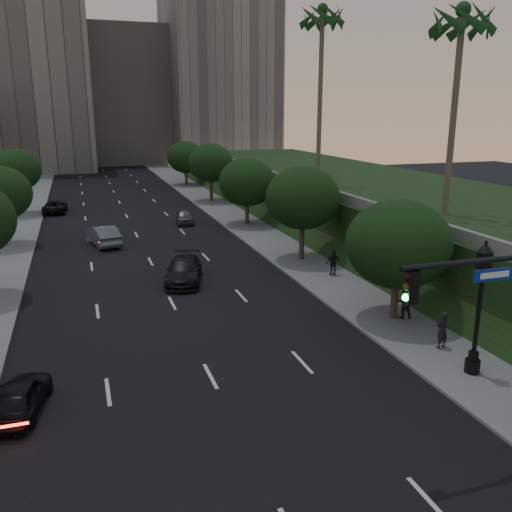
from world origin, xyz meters
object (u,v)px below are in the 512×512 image
object	(u,v)px
street_lamp	(478,314)
sedan_near_right	(184,271)
sedan_mid_left	(103,235)
pedestrian_b	(404,302)
sedan_far_left	(55,207)
pedestrian_c	(333,263)
sedan_near_left	(20,396)
pedestrian_a	(442,330)
sedan_far_right	(185,216)

from	to	relation	value
street_lamp	sedan_near_right	bearing A→B (deg)	118.62
sedan_mid_left	pedestrian_b	xyz separation A→B (m)	(13.59, -21.34, 0.23)
sedan_mid_left	sedan_near_right	world-z (taller)	sedan_mid_left
sedan_far_left	sedan_near_right	distance (m)	28.85
pedestrian_b	pedestrian_c	xyz separation A→B (m)	(-0.09, 7.83, -0.04)
street_lamp	pedestrian_b	size ratio (longest dim) A/B	3.22
sedan_near_right	sedan_near_left	bearing A→B (deg)	-107.28
street_lamp	sedan_near_left	world-z (taller)	street_lamp
sedan_far_left	pedestrian_a	bearing A→B (deg)	117.11
sedan_mid_left	sedan_far_left	size ratio (longest dim) A/B	1.02
pedestrian_a	pedestrian_b	world-z (taller)	pedestrian_b
sedan_near_left	pedestrian_a	xyz separation A→B (m)	(17.34, -0.32, 0.35)
street_lamp	pedestrian_a	world-z (taller)	street_lamp
pedestrian_a	sedan_near_left	bearing A→B (deg)	-11.76
sedan_mid_left	pedestrian_b	world-z (taller)	pedestrian_b
sedan_near_left	sedan_near_right	size ratio (longest dim) A/B	0.74
street_lamp	sedan_near_right	xyz separation A→B (m)	(-8.66, 15.88, -1.89)
street_lamp	pedestrian_a	bearing A→B (deg)	83.16
sedan_mid_left	sedan_far_right	bearing A→B (deg)	-151.52
sedan_far_left	pedestrian_b	distance (m)	41.44
sedan_near_right	sedan_far_right	world-z (taller)	sedan_near_right
street_lamp	pedestrian_a	xyz separation A→B (m)	(0.29, 2.39, -1.64)
pedestrian_c	sedan_near_right	bearing A→B (deg)	-11.01
sedan_far_right	sedan_mid_left	bearing A→B (deg)	-131.94
street_lamp	sedan_near_right	size ratio (longest dim) A/B	1.10
sedan_near_left	sedan_far_left	distance (m)	40.81
street_lamp	pedestrian_c	size ratio (longest dim) A/B	3.38
sedan_mid_left	pedestrian_a	size ratio (longest dim) A/B	2.85
street_lamp	sedan_far_right	world-z (taller)	street_lamp
street_lamp	sedan_near_right	world-z (taller)	street_lamp
sedan_far_left	sedan_near_right	bearing A→B (deg)	111.05
street_lamp	pedestrian_b	bearing A→B (deg)	83.49
sedan_near_right	pedestrian_a	world-z (taller)	pedestrian_a
street_lamp	sedan_mid_left	size ratio (longest dim) A/B	1.16
sedan_mid_left	sedan_far_left	world-z (taller)	sedan_mid_left
street_lamp	pedestrian_a	distance (m)	2.91
pedestrian_a	pedestrian_b	bearing A→B (deg)	-107.00
pedestrian_c	pedestrian_b	bearing A→B (deg)	92.02
pedestrian_a	pedestrian_c	world-z (taller)	pedestrian_a
street_lamp	pedestrian_c	bearing A→B (deg)	87.53
sedan_mid_left	sedan_near_right	bearing A→B (deg)	98.55
sedan_far_right	sedan_far_left	bearing A→B (deg)	148.88
street_lamp	pedestrian_b	xyz separation A→B (m)	(0.69, 6.02, -1.61)
sedan_near_left	pedestrian_c	bearing A→B (deg)	-136.07
sedan_mid_left	sedan_far_left	distance (m)	16.66
street_lamp	sedan_far_left	distance (m)	46.74
sedan_mid_left	sedan_near_right	xyz separation A→B (m)	(4.23, -11.48, -0.06)
sedan_near_left	sedan_far_right	world-z (taller)	sedan_far_right
street_lamp	sedan_far_left	xyz separation A→B (m)	(-16.94, 43.52, -1.97)
sedan_near_left	sedan_far_left	bearing A→B (deg)	-78.48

